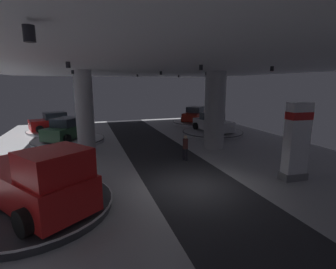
# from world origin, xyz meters

# --- Properties ---
(ground) EXTENTS (24.00, 44.00, 0.06)m
(ground) POSITION_xyz_m (0.00, 0.00, -0.02)
(ground) COLOR #B2B2B7
(ceiling_with_spotlights) EXTENTS (24.00, 44.00, 0.39)m
(ceiling_with_spotlights) POSITION_xyz_m (-0.00, 0.00, 5.55)
(ceiling_with_spotlights) COLOR silver
(column_right) EXTENTS (1.46, 1.46, 5.50)m
(column_right) POSITION_xyz_m (4.21, 6.06, 2.75)
(column_right) COLOR #ADADB2
(column_right) RESTS_ON ground
(column_left) EXTENTS (1.13, 1.13, 5.50)m
(column_left) POSITION_xyz_m (-4.67, 7.08, 2.75)
(column_left) COLOR #ADADB2
(column_left) RESTS_ON ground
(brand_sign_pylon) EXTENTS (1.30, 0.71, 3.79)m
(brand_sign_pylon) POSITION_xyz_m (4.92, -0.73, 1.96)
(brand_sign_pylon) COLOR slate
(brand_sign_pylon) RESTS_ON ground
(display_platform_deep_left) EXTENTS (5.02, 5.02, 0.22)m
(display_platform_deep_left) POSITION_xyz_m (-7.61, 16.36, 0.13)
(display_platform_deep_left) COLOR silver
(display_platform_deep_left) RESTS_ON ground
(display_car_deep_left) EXTENTS (4.55, 3.19, 1.71)m
(display_car_deep_left) POSITION_xyz_m (-7.58, 16.37, 0.99)
(display_car_deep_left) COLOR red
(display_car_deep_left) RESTS_ON display_platform_deep_left
(display_platform_near_left) EXTENTS (5.68, 5.68, 0.32)m
(display_platform_near_left) POSITION_xyz_m (-6.63, -0.21, 0.18)
(display_platform_near_left) COLOR #333338
(display_platform_near_left) RESTS_ON ground
(pickup_truck_near_left) EXTENTS (4.78, 5.54, 2.30)m
(pickup_truck_near_left) POSITION_xyz_m (-6.45, -0.47, 1.26)
(pickup_truck_near_left) COLOR red
(pickup_truck_near_left) RESTS_ON display_platform_near_left
(display_platform_deep_right) EXTENTS (5.20, 5.20, 0.36)m
(display_platform_deep_right) POSITION_xyz_m (7.42, 16.31, 0.20)
(display_platform_deep_right) COLOR silver
(display_platform_deep_right) RESTS_ON ground
(display_car_deep_right) EXTENTS (4.18, 4.30, 1.71)m
(display_car_deep_right) POSITION_xyz_m (7.40, 16.29, 1.12)
(display_car_deep_right) COLOR maroon
(display_car_deep_right) RESTS_ON display_platform_deep_right
(display_platform_far_left) EXTENTS (5.58, 5.58, 0.31)m
(display_platform_far_left) POSITION_xyz_m (-6.05, 11.19, 0.17)
(display_platform_far_left) COLOR silver
(display_platform_far_left) RESTS_ON ground
(display_car_far_left) EXTENTS (3.83, 4.49, 1.71)m
(display_car_far_left) POSITION_xyz_m (-6.06, 11.17, 1.07)
(display_car_far_left) COLOR #2D5638
(display_car_far_left) RESTS_ON display_platform_far_left
(display_platform_far_right) EXTENTS (5.58, 5.58, 0.26)m
(display_platform_far_right) POSITION_xyz_m (6.58, 10.62, 0.15)
(display_platform_far_right) COLOR #B7B7BC
(display_platform_far_right) RESTS_ON ground
(display_car_far_right) EXTENTS (2.63, 4.39, 1.71)m
(display_car_far_right) POSITION_xyz_m (6.58, 10.65, 1.03)
(display_car_far_right) COLOR silver
(display_car_far_right) RESTS_ON display_platform_far_right
(visitor_walking_near) EXTENTS (0.32, 0.32, 1.59)m
(visitor_walking_near) POSITION_xyz_m (1.03, 3.79, 0.91)
(visitor_walking_near) COLOR black
(visitor_walking_near) RESTS_ON ground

